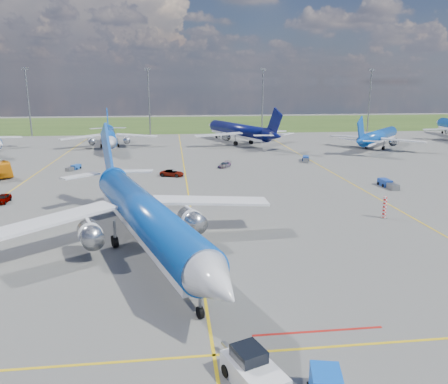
{
  "coord_description": "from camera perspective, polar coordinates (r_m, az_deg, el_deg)",
  "views": [
    {
      "loc": [
        -2.39,
        -45.95,
        18.08
      ],
      "look_at": [
        4.17,
        9.26,
        4.0
      ],
      "focal_mm": 35.0,
      "sensor_mm": 36.0,
      "label": 1
    }
  ],
  "objects": [
    {
      "name": "service_car_a",
      "position": [
        75.14,
        -26.91,
        -0.76
      ],
      "size": [
        1.63,
        3.95,
        1.34
      ],
      "primitive_type": "imported",
      "rotation": [
        0.0,
        0.0,
        0.01
      ],
      "color": "#999999",
      "rests_on": "ground"
    },
    {
      "name": "floodlight_masts",
      "position": [
        156.54,
        -2.29,
        12.18
      ],
      "size": [
        202.2,
        0.5,
        22.7
      ],
      "color": "slate",
      "rests_on": "ground"
    },
    {
      "name": "taxiway_lines",
      "position": [
        75.88,
        -4.65,
        0.38
      ],
      "size": [
        60.25,
        160.0,
        0.02
      ],
      "color": "gold",
      "rests_on": "ground"
    },
    {
      "name": "bg_jet_nnw",
      "position": [
        126.39,
        -14.66,
        5.52
      ],
      "size": [
        34.12,
        41.63,
        9.88
      ],
      "primitive_type": null,
      "rotation": [
        0.0,
        0.0,
        0.15
      ],
      "color": "#0B43A1",
      "rests_on": "ground"
    },
    {
      "name": "pushback_tug",
      "position": [
        28.94,
        3.79,
        -22.31
      ],
      "size": [
        3.85,
        6.42,
        2.16
      ],
      "rotation": [
        0.0,
        0.0,
        0.37
      ],
      "color": "silver",
      "rests_on": "ground"
    },
    {
      "name": "main_airliner",
      "position": [
        48.97,
        -10.01,
        -7.68
      ],
      "size": [
        47.88,
        54.76,
        12.04
      ],
      "primitive_type": null,
      "rotation": [
        0.0,
        0.0,
        0.32
      ],
      "color": "#0B43A1",
      "rests_on": "ground"
    },
    {
      "name": "baggage_tug_c",
      "position": [
        97.66,
        -19.03,
        3.02
      ],
      "size": [
        2.65,
        4.3,
        0.94
      ],
      "rotation": [
        0.0,
        0.0,
        -0.4
      ],
      "color": "#1A4B9E",
      "rests_on": "ground"
    },
    {
      "name": "grass_strip",
      "position": [
        196.8,
        -6.13,
        8.86
      ],
      "size": [
        400.0,
        80.0,
        0.01
      ],
      "primitive_type": "cube",
      "color": "#2D4719",
      "rests_on": "ground"
    },
    {
      "name": "warning_post",
      "position": [
        63.18,
        20.22,
        -1.9
      ],
      "size": [
        0.5,
        0.5,
        3.0
      ],
      "primitive_type": "cylinder",
      "color": "red",
      "rests_on": "ground"
    },
    {
      "name": "service_car_b",
      "position": [
        86.36,
        -6.81,
        2.47
      ],
      "size": [
        5.17,
        3.71,
        1.31
      ],
      "primitive_type": "imported",
      "rotation": [
        0.0,
        0.0,
        1.21
      ],
      "color": "#999999",
      "rests_on": "ground"
    },
    {
      "name": "ground",
      "position": [
        49.43,
        -3.57,
        -7.27
      ],
      "size": [
        400.0,
        400.0,
        0.0
      ],
      "primitive_type": "plane",
      "color": "#50504D",
      "rests_on": "ground"
    },
    {
      "name": "service_car_c",
      "position": [
        94.79,
        0.05,
        3.58
      ],
      "size": [
        3.68,
        4.3,
        1.18
      ],
      "primitive_type": "imported",
      "rotation": [
        0.0,
        0.0,
        -0.6
      ],
      "color": "#999999",
      "rests_on": "ground"
    },
    {
      "name": "baggage_tug_w",
      "position": [
        82.22,
        20.59,
        0.99
      ],
      "size": [
        1.6,
        5.39,
        1.2
      ],
      "rotation": [
        0.0,
        0.0,
        0.03
      ],
      "color": "navy",
      "rests_on": "ground"
    },
    {
      "name": "baggage_tug_e",
      "position": [
        104.0,
        10.63,
        4.24
      ],
      "size": [
        2.59,
        4.98,
        1.08
      ],
      "rotation": [
        0.0,
        0.0,
        -0.29
      ],
      "color": "#1A44A0",
      "rests_on": "ground"
    },
    {
      "name": "bg_jet_ne",
      "position": [
        130.6,
        19.41,
        5.45
      ],
      "size": [
        45.29,
        45.92,
        9.6
      ],
      "primitive_type": null,
      "rotation": [
        0.0,
        0.0,
        2.41
      ],
      "color": "#0B43A1",
      "rests_on": "ground"
    },
    {
      "name": "bg_jet_n",
      "position": [
        132.57,
        1.91,
        6.36
      ],
      "size": [
        46.42,
        52.1,
        11.26
      ],
      "primitive_type": null,
      "rotation": [
        0.0,
        0.0,
        3.52
      ],
      "color": "#080D42",
      "rests_on": "ground"
    }
  ]
}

